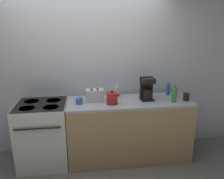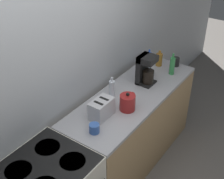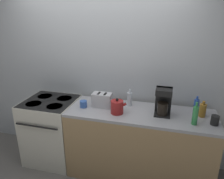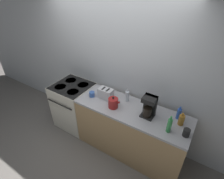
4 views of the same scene
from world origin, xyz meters
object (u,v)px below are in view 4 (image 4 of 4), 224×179
(bottle_amber, at_px, (181,120))
(bottle_clear, at_px, (127,96))
(stove, at_px, (75,105))
(bottle_green, at_px, (169,125))
(toaster, at_px, (106,94))
(cup_blue, at_px, (92,94))
(cup_black, at_px, (186,133))
(kettle, at_px, (113,103))
(bottle_blue, at_px, (179,114))
(coffee_maker, at_px, (149,106))

(bottle_amber, xyz_separation_m, bottle_clear, (-0.89, 0.08, 0.01))
(stove, relative_size, bottle_green, 3.56)
(toaster, relative_size, bottle_amber, 1.26)
(cup_blue, relative_size, cup_black, 0.86)
(kettle, bearing_deg, bottle_clear, 68.27)
(kettle, bearing_deg, cup_blue, 173.44)
(bottle_blue, distance_m, cup_blue, 1.42)
(kettle, height_order, cup_black, kettle)
(kettle, relative_size, bottle_blue, 0.95)
(coffee_maker, height_order, bottle_green, coffee_maker)
(bottle_amber, bearing_deg, toaster, -178.18)
(toaster, distance_m, cup_black, 1.35)
(stove, bearing_deg, bottle_green, -4.95)
(toaster, bearing_deg, bottle_green, -9.30)
(bottle_amber, xyz_separation_m, bottle_green, (-0.10, -0.22, 0.03))
(stove, height_order, kettle, kettle)
(toaster, height_order, bottle_amber, bottle_amber)
(stove, bearing_deg, bottle_clear, 7.22)
(coffee_maker, bearing_deg, cup_blue, -176.37)
(bottle_green, relative_size, cup_blue, 2.83)
(cup_black, bearing_deg, coffee_maker, 169.13)
(coffee_maker, xyz_separation_m, bottle_amber, (0.46, 0.06, -0.09))
(toaster, bearing_deg, bottle_blue, 7.16)
(kettle, xyz_separation_m, cup_black, (1.11, 0.01, -0.03))
(stove, relative_size, bottle_blue, 4.53)
(bottle_amber, bearing_deg, bottle_blue, 120.24)
(stove, height_order, bottle_clear, bottle_clear)
(kettle, height_order, cup_blue, kettle)
(toaster, bearing_deg, cup_blue, -158.72)
(coffee_maker, relative_size, cup_blue, 3.63)
(kettle, relative_size, bottle_clear, 0.87)
(bottle_blue, relative_size, cup_blue, 2.23)
(stove, distance_m, cup_blue, 0.74)
(coffee_maker, bearing_deg, stove, 179.84)
(toaster, bearing_deg, bottle_clear, 19.33)
(coffee_maker, bearing_deg, bottle_green, -24.29)
(bottle_clear, bearing_deg, bottle_green, -21.15)
(bottle_green, distance_m, cup_black, 0.23)
(coffee_maker, relative_size, bottle_green, 1.28)
(bottle_amber, height_order, cup_blue, bottle_amber)
(kettle, xyz_separation_m, bottle_amber, (0.99, 0.18, -0.00))
(bottle_amber, distance_m, bottle_blue, 0.12)
(coffee_maker, distance_m, bottle_green, 0.39)
(bottle_clear, xyz_separation_m, bottle_blue, (0.83, 0.03, -0.01))
(coffee_maker, bearing_deg, cup_black, -10.87)
(stove, distance_m, bottle_blue, 2.02)
(bottle_amber, xyz_separation_m, cup_black, (0.11, -0.17, -0.03))
(cup_black, bearing_deg, bottle_clear, 165.78)
(kettle, relative_size, toaster, 0.80)
(kettle, height_order, coffee_maker, coffee_maker)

